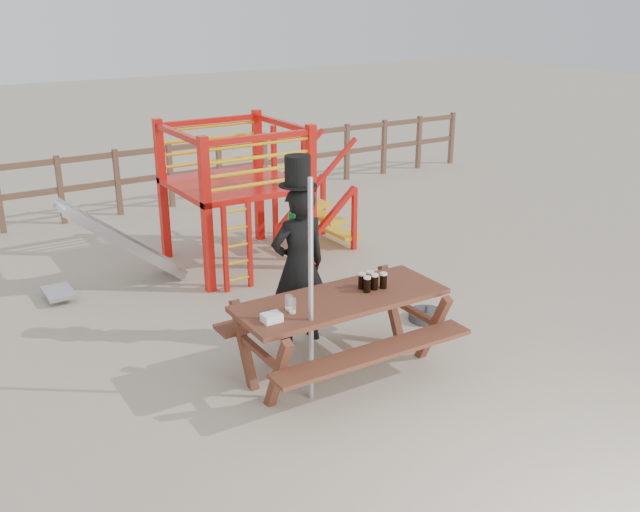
{
  "coord_description": "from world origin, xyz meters",
  "views": [
    {
      "loc": [
        -4.11,
        -5.49,
        3.73
      ],
      "look_at": [
        -0.12,
        0.8,
        1.02
      ],
      "focal_mm": 40.0,
      "sensor_mm": 36.0,
      "label": 1
    }
  ],
  "objects": [
    {
      "name": "parasol_base",
      "position": [
        1.27,
        0.53,
        0.05
      ],
      "size": [
        0.45,
        0.45,
        0.19
      ],
      "color": "#343438",
      "rests_on": "ground"
    },
    {
      "name": "back_fence",
      "position": [
        0.0,
        7.0,
        0.74
      ],
      "size": [
        15.09,
        0.09,
        1.2
      ],
      "color": "brown",
      "rests_on": "ground"
    },
    {
      "name": "ground",
      "position": [
        0.0,
        0.0,
        0.0
      ],
      "size": [
        60.0,
        60.0,
        0.0
      ],
      "primitive_type": "plane",
      "color": "tan",
      "rests_on": "ground"
    },
    {
      "name": "metal_pole",
      "position": [
        -0.9,
        -0.26,
        1.12
      ],
      "size": [
        0.05,
        0.05,
        2.24
      ],
      "primitive_type": "cylinder",
      "color": "#B2B2B7",
      "rests_on": "ground"
    },
    {
      "name": "paper_bag",
      "position": [
        -1.23,
        -0.1,
        0.9
      ],
      "size": [
        0.18,
        0.14,
        0.08
      ],
      "primitive_type": "cube",
      "rotation": [
        0.0,
        0.0,
        -0.01
      ],
      "color": "white",
      "rests_on": "picnic_table"
    },
    {
      "name": "empty_glasses",
      "position": [
        -0.96,
        0.01,
        0.92
      ],
      "size": [
        0.09,
        0.16,
        0.15
      ],
      "color": "silver",
      "rests_on": "picnic_table"
    },
    {
      "name": "man_with_hat",
      "position": [
        -0.34,
        0.89,
        0.97
      ],
      "size": [
        0.68,
        0.46,
        2.17
      ],
      "rotation": [
        0.0,
        0.0,
        3.11
      ],
      "color": "black",
      "rests_on": "ground"
    },
    {
      "name": "picnic_table",
      "position": [
        -0.35,
        0.03,
        0.54
      ],
      "size": [
        2.23,
        1.55,
        0.86
      ],
      "rotation": [
        0.0,
        0.0,
        -0.01
      ],
      "color": "brown",
      "rests_on": "ground"
    },
    {
      "name": "playground_fort",
      "position": [
        0.12,
        3.58,
        1.07
      ],
      "size": [
        4.71,
        1.84,
        2.1
      ],
      "color": "red",
      "rests_on": "ground"
    },
    {
      "name": "stout_pints",
      "position": [
        0.04,
        0.05,
        0.94
      ],
      "size": [
        0.28,
        0.19,
        0.17
      ],
      "color": "black",
      "rests_on": "picnic_table"
    }
  ]
}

